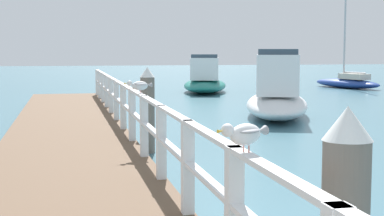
{
  "coord_description": "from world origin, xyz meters",
  "views": [
    {
      "loc": [
        -0.05,
        0.08,
        2.01
      ],
      "look_at": [
        2.18,
        10.22,
        0.98
      ],
      "focal_mm": 54.41,
      "sensor_mm": 36.0,
      "label": 1
    }
  ],
  "objects_px": {
    "seagull_foreground": "(244,133)",
    "boat_2": "(347,82)",
    "boat_0": "(277,95)",
    "boat_5": "(205,80)",
    "dock_piling_far": "(148,110)",
    "seagull_background": "(139,85)"
  },
  "relations": [
    {
      "from": "seagull_foreground",
      "to": "boat_2",
      "type": "distance_m",
      "value": 28.58
    },
    {
      "from": "boat_0",
      "to": "boat_5",
      "type": "height_order",
      "value": "boat_0"
    },
    {
      "from": "boat_5",
      "to": "boat_0",
      "type": "bearing_deg",
      "value": 103.01
    },
    {
      "from": "seagull_foreground",
      "to": "boat_5",
      "type": "height_order",
      "value": "boat_5"
    },
    {
      "from": "seagull_foreground",
      "to": "boat_2",
      "type": "height_order",
      "value": "boat_2"
    },
    {
      "from": "boat_0",
      "to": "boat_5",
      "type": "bearing_deg",
      "value": -71.91
    },
    {
      "from": "dock_piling_far",
      "to": "boat_5",
      "type": "bearing_deg",
      "value": 72.52
    },
    {
      "from": "boat_0",
      "to": "boat_2",
      "type": "height_order",
      "value": "boat_2"
    },
    {
      "from": "seagull_background",
      "to": "boat_0",
      "type": "distance_m",
      "value": 8.81
    },
    {
      "from": "dock_piling_far",
      "to": "seagull_foreground",
      "type": "relative_size",
      "value": 3.89
    },
    {
      "from": "seagull_background",
      "to": "boat_2",
      "type": "relative_size",
      "value": 0.08
    },
    {
      "from": "boat_2",
      "to": "boat_5",
      "type": "bearing_deg",
      "value": 175.65
    },
    {
      "from": "seagull_foreground",
      "to": "dock_piling_far",
      "type": "bearing_deg",
      "value": -32.8
    },
    {
      "from": "dock_piling_far",
      "to": "seagull_background",
      "type": "xyz_separation_m",
      "value": [
        -0.39,
        -1.82,
        0.59
      ]
    },
    {
      "from": "dock_piling_far",
      "to": "boat_0",
      "type": "xyz_separation_m",
      "value": [
        4.71,
        5.33,
        -0.17
      ]
    },
    {
      "from": "dock_piling_far",
      "to": "seagull_foreground",
      "type": "xyz_separation_m",
      "value": [
        -0.39,
        -7.52,
        0.59
      ]
    },
    {
      "from": "boat_2",
      "to": "boat_0",
      "type": "bearing_deg",
      "value": -139.89
    },
    {
      "from": "dock_piling_far",
      "to": "seagull_foreground",
      "type": "distance_m",
      "value": 7.56
    },
    {
      "from": "seagull_background",
      "to": "boat_5",
      "type": "xyz_separation_m",
      "value": [
        5.44,
        17.85,
        -0.83
      ]
    },
    {
      "from": "boat_5",
      "to": "seagull_foreground",
      "type": "bearing_deg",
      "value": 91.85
    },
    {
      "from": "boat_0",
      "to": "boat_2",
      "type": "distance_m",
      "value": 14.94
    },
    {
      "from": "seagull_foreground",
      "to": "boat_0",
      "type": "bearing_deg",
      "value": -51.47
    }
  ]
}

